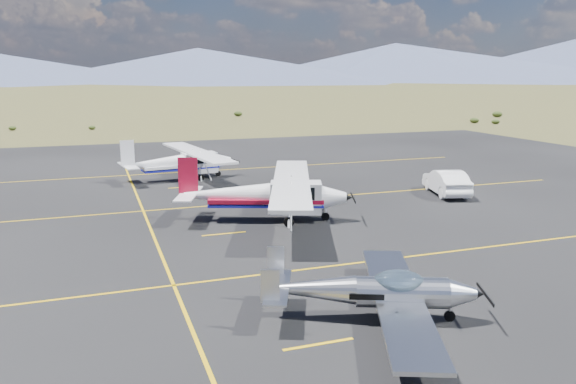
{
  "coord_description": "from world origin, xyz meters",
  "views": [
    {
      "loc": [
        -8.28,
        -16.07,
        7.01
      ],
      "look_at": [
        0.17,
        7.94,
        1.6
      ],
      "focal_mm": 35.0,
      "sensor_mm": 36.0,
      "label": 1
    }
  ],
  "objects": [
    {
      "name": "ground",
      "position": [
        0.0,
        0.0,
        0.0
      ],
      "size": [
        1600.0,
        1600.0,
        0.0
      ],
      "primitive_type": "plane",
      "color": "#383D1C",
      "rests_on": "ground"
    },
    {
      "name": "apron",
      "position": [
        0.0,
        7.0,
        0.0
      ],
      "size": [
        72.0,
        72.0,
        0.02
      ],
      "primitive_type": "cube",
      "color": "black",
      "rests_on": "ground"
    },
    {
      "name": "aircraft_low_wing",
      "position": [
        -0.87,
        -2.65,
        0.88
      ],
      "size": [
        6.25,
        8.27,
        1.84
      ],
      "rotation": [
        0.0,
        0.0,
        -0.39
      ],
      "color": "silver",
      "rests_on": "apron"
    },
    {
      "name": "aircraft_cessna",
      "position": [
        -0.54,
        9.07,
        1.36
      ],
      "size": [
        8.49,
        11.93,
        3.07
      ],
      "rotation": [
        0.0,
        0.0,
        -0.35
      ],
      "color": "white",
      "rests_on": "apron"
    },
    {
      "name": "aircraft_plain",
      "position": [
        -2.78,
        21.16,
        1.26
      ],
      "size": [
        6.8,
        11.23,
        2.83
      ],
      "rotation": [
        0.0,
        0.0,
        0.14
      ],
      "color": "white",
      "rests_on": "apron"
    },
    {
      "name": "sedan",
      "position": [
        11.23,
        11.33,
        0.75
      ],
      "size": [
        2.71,
        4.73,
        1.47
      ],
      "primitive_type": "imported",
      "rotation": [
        0.0,
        0.0,
        2.87
      ],
      "color": "white",
      "rests_on": "apron"
    }
  ]
}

